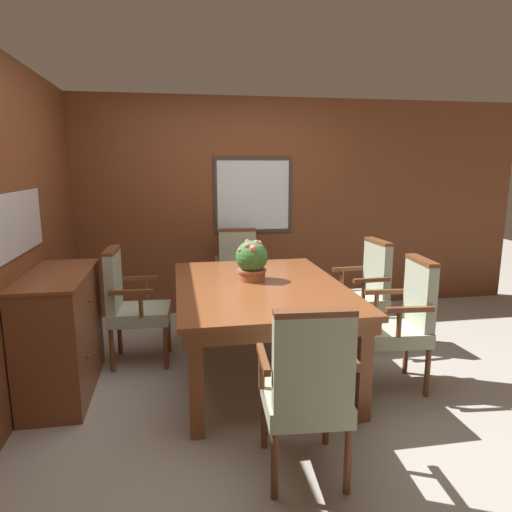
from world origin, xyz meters
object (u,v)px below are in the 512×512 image
object	(u,v)px
chair_right_far	(363,289)
potted_plant	(252,260)
dining_table	(259,295)
chair_right_near	(402,318)
chair_left_far	(130,301)
sideboard_cabinet	(62,333)
chair_head_near	(307,386)
chair_head_far	(238,272)

from	to	relation	value
chair_right_far	potted_plant	world-z (taller)	potted_plant
dining_table	chair_right_near	xyz separation A→B (m)	(1.03, -0.40, -0.12)
chair_left_far	sideboard_cabinet	size ratio (longest dim) A/B	0.96
chair_right_far	potted_plant	distance (m)	1.23
chair_head_near	chair_right_near	size ratio (longest dim) A/B	1.00
chair_head_far	chair_right_near	bearing A→B (deg)	-54.26
chair_left_far	chair_right_near	world-z (taller)	same
dining_table	chair_head_far	xyz separation A→B (m)	(0.01, 1.34, -0.12)
chair_left_far	sideboard_cabinet	distance (m)	0.66
chair_left_far	potted_plant	world-z (taller)	potted_plant
chair_right_far	chair_head_far	xyz separation A→B (m)	(-1.08, 0.90, 0.00)
chair_right_far	sideboard_cabinet	size ratio (longest dim) A/B	0.96
chair_head_near	sideboard_cabinet	bearing A→B (deg)	-35.84
chair_left_far	potted_plant	distance (m)	1.12
chair_left_far	potted_plant	xyz separation A→B (m)	(1.01, -0.28, 0.38)
dining_table	chair_head_far	bearing A→B (deg)	89.42
dining_table	chair_right_far	size ratio (longest dim) A/B	1.83
sideboard_cabinet	chair_right_near	bearing A→B (deg)	-8.11
chair_right_far	chair_right_near	bearing A→B (deg)	-6.91
chair_left_far	potted_plant	size ratio (longest dim) A/B	2.98
chair_head_near	chair_left_far	distance (m)	2.04
chair_head_far	chair_left_far	size ratio (longest dim) A/B	1.00
sideboard_cabinet	chair_right_far	bearing A→B (deg)	10.56
sideboard_cabinet	chair_head_far	bearing A→B (deg)	42.13
dining_table	chair_right_near	distance (m)	1.12
dining_table	sideboard_cabinet	world-z (taller)	sideboard_cabinet
chair_right_far	chair_left_far	world-z (taller)	same
dining_table	sideboard_cabinet	size ratio (longest dim) A/B	1.77
chair_head_far	chair_right_near	size ratio (longest dim) A/B	1.00
chair_right_far	chair_head_far	size ratio (longest dim) A/B	1.00
chair_head_far	sideboard_cabinet	xyz separation A→B (m)	(-1.53, -1.38, -0.09)
chair_head_near	chair_right_near	xyz separation A→B (m)	(1.02, 0.92, 0.00)
chair_right_far	dining_table	bearing A→B (deg)	-70.94
dining_table	potted_plant	world-z (taller)	potted_plant
dining_table	potted_plant	size ratio (longest dim) A/B	5.45
chair_left_far	sideboard_cabinet	bearing A→B (deg)	137.34
chair_head_near	sideboard_cabinet	xyz separation A→B (m)	(-1.53, 1.29, -0.09)
chair_head_far	chair_left_far	distance (m)	1.41
chair_left_far	sideboard_cabinet	xyz separation A→B (m)	(-0.46, -0.46, -0.09)
chair_head_far	chair_head_near	size ratio (longest dim) A/B	1.00
dining_table	chair_left_far	bearing A→B (deg)	158.40
dining_table	chair_head_far	size ratio (longest dim) A/B	1.83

